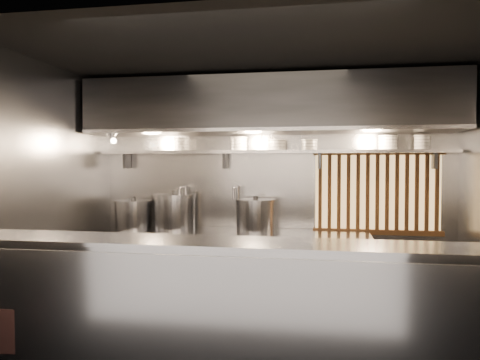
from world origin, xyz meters
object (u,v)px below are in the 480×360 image
(stock_pot_left, at_px, (134,214))
(stock_pot_mid, at_px, (174,211))
(pendant_bulb, at_px, (262,145))
(heat_lamp, at_px, (112,136))
(stock_pot_right, at_px, (256,215))

(stock_pot_left, relative_size, stock_pot_mid, 1.15)
(stock_pot_left, xyz_separation_m, stock_pot_mid, (0.53, 0.04, 0.04))
(stock_pot_left, height_order, stock_pot_mid, stock_pot_mid)
(stock_pot_left, bearing_deg, pendant_bulb, 2.20)
(heat_lamp, distance_m, stock_pot_left, 1.03)
(heat_lamp, relative_size, stock_pot_right, 0.59)
(stock_pot_right, bearing_deg, pendant_bulb, 24.28)
(heat_lamp, xyz_separation_m, pendant_bulb, (1.80, 0.35, -0.11))
(stock_pot_mid, bearing_deg, heat_lamp, -154.31)
(pendant_bulb, bearing_deg, stock_pot_left, -177.80)
(pendant_bulb, xyz_separation_m, stock_pot_mid, (-1.12, -0.02, -0.84))
(stock_pot_left, distance_m, stock_pot_right, 1.58)
(heat_lamp, bearing_deg, stock_pot_left, 62.67)
(stock_pot_right, bearing_deg, stock_pot_mid, 179.44)
(pendant_bulb, relative_size, stock_pot_left, 0.29)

